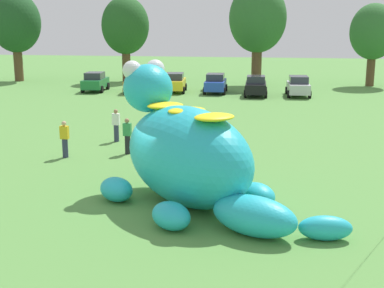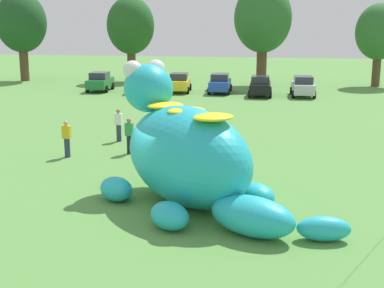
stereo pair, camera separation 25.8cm
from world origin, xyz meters
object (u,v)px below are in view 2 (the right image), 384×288
car_blue (220,83)px  car_silver (303,86)px  giant_inflatable_creature (187,154)px  spectator_mid_field (67,139)px  car_green (100,82)px  car_black (260,86)px  car_yellow (179,82)px  spectator_near_inflatable (119,125)px  spectator_by_cars (129,136)px  car_orange (141,83)px

car_blue → car_silver: size_ratio=1.00×
giant_inflatable_creature → spectator_mid_field: bearing=141.3°
car_blue → spectator_mid_field: bearing=-99.3°
giant_inflatable_creature → car_green: 32.07m
car_green → car_black: same height
car_yellow → car_silver: size_ratio=1.02×
spectator_near_inflatable → spectator_mid_field: 3.88m
car_silver → spectator_near_inflatable: car_silver is taller
car_green → spectator_mid_field: car_green is taller
car_blue → spectator_near_inflatable: size_ratio=2.44×
car_silver → spectator_by_cars: car_silver is taller
car_blue → car_silver: 7.23m
car_black → car_orange: bearing=177.0°
car_yellow → spectator_mid_field: (-0.31, -24.20, -0.01)m
car_yellow → car_blue: same height
car_green → spectator_mid_field: 24.65m
giant_inflatable_creature → spectator_near_inflatable: size_ratio=5.04×
car_blue → car_black: 3.88m
car_silver → car_black: bearing=-173.2°
car_silver → giant_inflatable_creature: bearing=-98.9°
car_blue → car_silver: bearing=-7.8°
car_blue → spectator_near_inflatable: 20.70m
giant_inflatable_creature → spectator_near_inflatable: 10.54m
car_silver → spectator_by_cars: bearing=-111.1°
car_orange → car_silver: bearing=-0.6°
spectator_near_inflatable → car_green: bearing=112.5°
spectator_by_cars → spectator_mid_field: bearing=-156.4°
car_green → car_orange: size_ratio=1.00×
car_blue → spectator_mid_field: (-3.98, -24.18, -0.01)m
spectator_near_inflatable → spectator_by_cars: size_ratio=1.00×
car_green → car_blue: size_ratio=1.02×
car_yellow → spectator_mid_field: size_ratio=2.49×
spectator_near_inflatable → spectator_mid_field: size_ratio=1.00×
spectator_near_inflatable → car_orange: bearing=102.4°
giant_inflatable_creature → spectator_mid_field: size_ratio=5.04×
car_silver → spectator_near_inflatable: 21.89m
car_silver → spectator_near_inflatable: bearing=-116.7°
car_black → spectator_near_inflatable: (-6.30, -19.13, -0.01)m
car_yellow → spectator_by_cars: car_yellow is taller
car_black → car_silver: 3.57m
car_orange → spectator_mid_field: 23.54m
giant_inflatable_creature → spectator_by_cars: (-4.04, 6.51, -0.88)m
car_green → giant_inflatable_creature: bearing=-64.8°
car_green → spectator_by_cars: 24.46m
car_black → car_silver: bearing=6.8°
car_green → car_orange: bearing=-4.4°
car_blue → giant_inflatable_creature: bearing=-84.8°
car_orange → car_yellow: same height
car_orange → car_yellow: bearing=14.5°
car_yellow → spectator_near_inflatable: 20.57m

